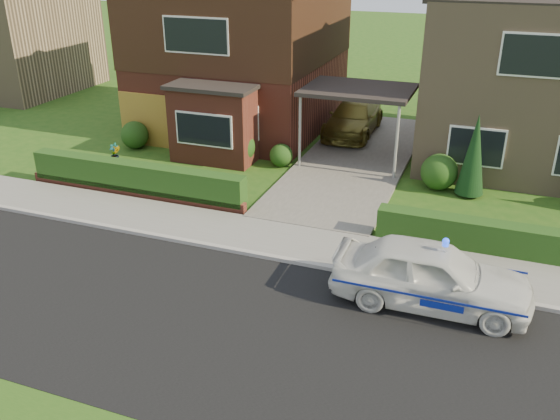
% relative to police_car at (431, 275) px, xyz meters
% --- Properties ---
extents(ground, '(120.00, 120.00, 0.00)m').
position_rel_police_car_xyz_m(ground, '(-3.84, -2.40, -0.75)').
color(ground, '#245015').
rests_on(ground, ground).
extents(road, '(60.00, 6.00, 0.02)m').
position_rel_police_car_xyz_m(road, '(-3.84, -2.40, -0.75)').
color(road, black).
rests_on(road, ground).
extents(kerb, '(60.00, 0.16, 0.12)m').
position_rel_police_car_xyz_m(kerb, '(-3.84, 0.65, -0.69)').
color(kerb, '#9E9993').
rests_on(kerb, ground).
extents(sidewalk, '(60.00, 2.00, 0.10)m').
position_rel_police_car_xyz_m(sidewalk, '(-3.84, 1.70, -0.70)').
color(sidewalk, slate).
rests_on(sidewalk, ground).
extents(driveway, '(3.80, 12.00, 0.12)m').
position_rel_police_car_xyz_m(driveway, '(-3.84, 8.60, -0.69)').
color(driveway, '#666059').
rests_on(driveway, ground).
extents(house_left, '(7.50, 9.53, 7.25)m').
position_rel_police_car_xyz_m(house_left, '(-9.62, 11.50, 3.06)').
color(house_left, brown).
rests_on(house_left, ground).
extents(house_right, '(7.50, 8.06, 7.25)m').
position_rel_police_car_xyz_m(house_right, '(1.96, 11.59, 2.91)').
color(house_right, '#907658').
rests_on(house_right, ground).
extents(carport_link, '(3.80, 3.00, 2.77)m').
position_rel_police_car_xyz_m(carport_link, '(-3.84, 8.55, 1.91)').
color(carport_link, black).
rests_on(carport_link, ground).
extents(garage_door, '(2.20, 0.10, 2.10)m').
position_rel_police_car_xyz_m(garage_door, '(-12.09, 7.56, 0.30)').
color(garage_door, olive).
rests_on(garage_door, ground).
extents(dwarf_wall, '(7.70, 0.25, 0.36)m').
position_rel_police_car_xyz_m(dwarf_wall, '(-9.64, 2.90, -0.57)').
color(dwarf_wall, brown).
rests_on(dwarf_wall, ground).
extents(hedge_left, '(7.50, 0.55, 0.90)m').
position_rel_police_car_xyz_m(hedge_left, '(-9.64, 3.05, -0.75)').
color(hedge_left, '#173711').
rests_on(hedge_left, ground).
extents(hedge_right, '(7.50, 0.55, 0.80)m').
position_rel_police_car_xyz_m(hedge_right, '(1.96, 2.95, -0.75)').
color(hedge_right, '#173711').
rests_on(hedge_right, ground).
extents(shrub_left_far, '(1.08, 1.08, 1.08)m').
position_rel_police_car_xyz_m(shrub_left_far, '(-12.34, 7.10, -0.21)').
color(shrub_left_far, '#173711').
rests_on(shrub_left_far, ground).
extents(shrub_left_mid, '(1.32, 1.32, 1.32)m').
position_rel_police_car_xyz_m(shrub_left_mid, '(-7.84, 6.90, -0.09)').
color(shrub_left_mid, '#173711').
rests_on(shrub_left_mid, ground).
extents(shrub_left_near, '(0.84, 0.84, 0.84)m').
position_rel_police_car_xyz_m(shrub_left_near, '(-6.24, 7.20, -0.33)').
color(shrub_left_near, '#173711').
rests_on(shrub_left_near, ground).
extents(shrub_right_near, '(1.20, 1.20, 1.20)m').
position_rel_police_car_xyz_m(shrub_right_near, '(-0.64, 7.00, -0.15)').
color(shrub_right_near, '#173711').
rests_on(shrub_right_near, ground).
extents(conifer_a, '(0.90, 0.90, 2.60)m').
position_rel_police_car_xyz_m(conifer_a, '(0.36, 6.80, 0.55)').
color(conifer_a, black).
rests_on(conifer_a, ground).
extents(neighbour_left, '(6.50, 7.00, 5.20)m').
position_rel_police_car_xyz_m(neighbour_left, '(-23.84, 13.60, 1.85)').
color(neighbour_left, '#907658').
rests_on(neighbour_left, ground).
extents(police_car, '(4.05, 4.43, 1.66)m').
position_rel_police_car_xyz_m(police_car, '(0.00, 0.00, 0.00)').
color(police_car, silver).
rests_on(police_car, ground).
extents(driveway_car, '(1.92, 4.61, 1.33)m').
position_rel_police_car_xyz_m(driveway_car, '(-4.69, 11.68, 0.03)').
color(driveway_car, olive).
rests_on(driveway_car, driveway).
extents(potted_plant_a, '(0.39, 0.29, 0.70)m').
position_rel_police_car_xyz_m(potted_plant_a, '(-12.17, 5.48, -0.40)').
color(potted_plant_a, gray).
rests_on(potted_plant_a, ground).
extents(potted_plant_b, '(0.48, 0.47, 0.68)m').
position_rel_police_car_xyz_m(potted_plant_b, '(-12.00, 5.31, -0.41)').
color(potted_plant_b, gray).
rests_on(potted_plant_b, ground).
extents(potted_plant_c, '(0.46, 0.46, 0.68)m').
position_rel_police_car_xyz_m(potted_plant_c, '(-7.51, 6.56, -0.41)').
color(potted_plant_c, gray).
rests_on(potted_plant_c, ground).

